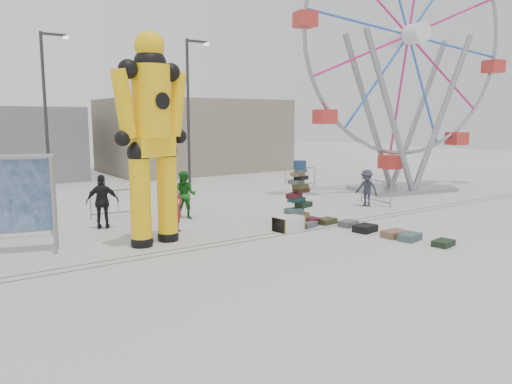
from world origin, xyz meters
TOP-DOWN VIEW (x-y plane):
  - ground at (0.00, 0.00)m, footprint 90.00×90.00m
  - track_line_near at (0.00, 0.60)m, footprint 40.00×0.04m
  - track_line_far at (0.00, 1.00)m, footprint 40.00×0.04m
  - building_right at (7.00, 20.00)m, footprint 12.00×8.00m
  - lamp_post_right at (3.09, 13.00)m, footprint 1.41×0.25m
  - lamp_post_left at (-3.91, 15.00)m, footprint 1.41×0.25m
  - suitcase_tower at (1.38, 1.51)m, footprint 1.64×1.45m
  - crash_test_dummy at (-3.86, 2.00)m, footprint 2.59×1.14m
  - ferris_wheel at (11.19, 4.87)m, footprint 11.77×3.93m
  - steamer_trunk at (0.59, 1.04)m, footprint 1.10×0.73m
  - row_case_0 at (2.38, 1.10)m, footprint 0.75×0.59m
  - row_case_1 at (2.69, 0.32)m, footprint 0.70×0.61m
  - row_case_2 at (2.57, -0.59)m, footprint 0.84×0.69m
  - row_case_3 at (2.78, -1.65)m, footprint 0.80×0.55m
  - row_case_4 at (2.83, -2.21)m, footprint 0.83×0.64m
  - row_case_5 at (3.09, -3.23)m, footprint 0.75×0.58m
  - barricade_dummy_b at (-7.18, 5.18)m, footprint 1.97×0.57m
  - barricade_dummy_c at (-3.40, 6.60)m, footprint 1.99×0.39m
  - barricade_wheel_front at (6.99, 2.91)m, footprint 0.43×1.99m
  - barricade_wheel_back at (8.09, 9.49)m, footprint 0.64×1.95m
  - pedestrian_red at (-2.68, 3.04)m, footprint 0.69×0.56m
  - pedestrian_green at (-1.40, 4.84)m, footprint 1.12×1.10m
  - pedestrian_black at (-4.49, 4.97)m, footprint 1.19×0.86m
  - pedestrian_grey at (6.20, 2.74)m, footprint 0.83×1.14m

SIDE VIEW (x-z plane):
  - ground at x=0.00m, z-range 0.00..0.00m
  - track_line_near at x=0.00m, z-range 0.00..0.01m
  - track_line_far at x=0.00m, z-range 0.00..0.01m
  - row_case_5 at x=3.09m, z-range 0.00..0.18m
  - row_case_0 at x=2.38m, z-range 0.00..0.20m
  - row_case_1 at x=2.69m, z-range 0.00..0.21m
  - row_case_3 at x=2.78m, z-range 0.00..0.22m
  - row_case_4 at x=2.83m, z-range 0.00..0.22m
  - row_case_2 at x=2.57m, z-range 0.00..0.24m
  - steamer_trunk at x=0.59m, z-range 0.00..0.48m
  - barricade_dummy_b at x=-7.18m, z-range 0.00..1.10m
  - barricade_dummy_c at x=-3.40m, z-range 0.00..1.10m
  - barricade_wheel_front at x=6.99m, z-range 0.00..1.10m
  - barricade_wheel_back at x=8.09m, z-range 0.00..1.10m
  - suitcase_tower at x=1.38m, z-range -0.51..1.81m
  - pedestrian_grey at x=6.20m, z-range 0.00..1.59m
  - pedestrian_red at x=-2.68m, z-range 0.00..1.65m
  - pedestrian_green at x=-1.40m, z-range 0.00..1.82m
  - pedestrian_black at x=-4.49m, z-range 0.00..1.87m
  - building_right at x=7.00m, z-range 0.00..5.00m
  - crash_test_dummy at x=-3.86m, z-range 0.18..6.67m
  - lamp_post_right at x=3.09m, z-range 0.48..8.48m
  - lamp_post_left at x=-3.91m, z-range 0.48..8.48m
  - ferris_wheel at x=11.19m, z-range -0.11..13.82m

